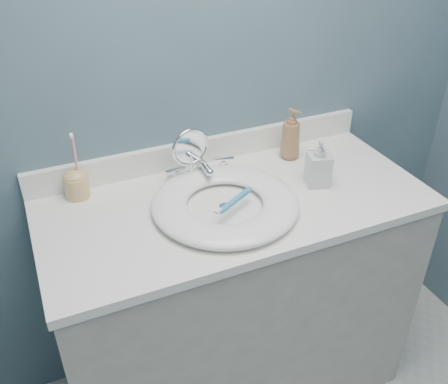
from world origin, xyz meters
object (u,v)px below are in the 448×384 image
soap_bottle_amber (291,134)px  soap_bottle_clear (319,162)px  makeup_mirror (191,154)px  toothbrush_holder (76,183)px

soap_bottle_amber → soap_bottle_clear: bearing=-112.5°
makeup_mirror → soap_bottle_amber: 0.38m
makeup_mirror → soap_bottle_clear: (0.37, -0.18, -0.03)m
soap_bottle_clear → toothbrush_holder: toothbrush_holder is taller
soap_bottle_amber → soap_bottle_clear: 0.19m
makeup_mirror → toothbrush_holder: size_ratio=0.89×
makeup_mirror → soap_bottle_amber: bearing=-6.1°
toothbrush_holder → makeup_mirror: bearing=-9.8°
soap_bottle_amber → toothbrush_holder: toothbrush_holder is taller
makeup_mirror → soap_bottle_amber: makeup_mirror is taller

